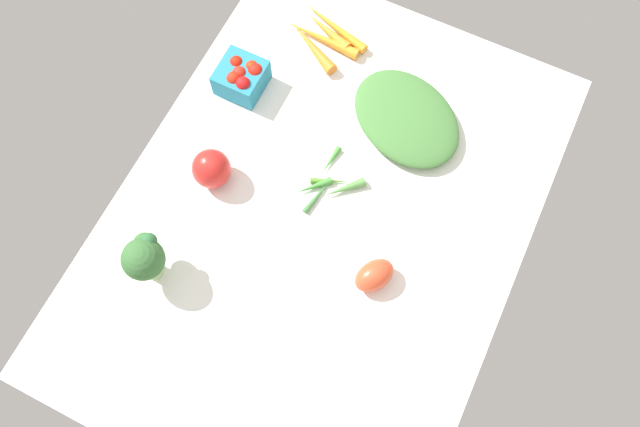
# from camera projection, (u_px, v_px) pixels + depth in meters

# --- Properties ---
(tablecloth) EXTENTS (1.04, 0.76, 0.02)m
(tablecloth) POSITION_uv_depth(u_px,v_px,m) (320.00, 219.00, 1.21)
(tablecloth) COLOR white
(tablecloth) RESTS_ON ground
(leafy_greens_clump) EXTENTS (0.27, 0.30, 0.04)m
(leafy_greens_clump) POSITION_uv_depth(u_px,v_px,m) (407.00, 118.00, 1.25)
(leafy_greens_clump) COLOR #437738
(leafy_greens_clump) RESTS_ON tablecloth
(roma_tomato) EXTENTS (0.09, 0.09, 0.05)m
(roma_tomato) POSITION_uv_depth(u_px,v_px,m) (374.00, 275.00, 1.13)
(roma_tomato) COLOR #E24A2A
(roma_tomato) RESTS_ON tablecloth
(okra_pile) EXTENTS (0.15, 0.12, 0.02)m
(okra_pile) POSITION_uv_depth(u_px,v_px,m) (330.00, 184.00, 1.21)
(okra_pile) COLOR #3F783D
(okra_pile) RESTS_ON tablecloth
(carrot_bunch) EXTENTS (0.15, 0.19, 0.03)m
(carrot_bunch) POSITION_uv_depth(u_px,v_px,m) (322.00, 36.00, 1.33)
(carrot_bunch) COLOR orange
(carrot_bunch) RESTS_ON tablecloth
(berry_basket) EXTENTS (0.09, 0.09, 0.07)m
(berry_basket) POSITION_uv_depth(u_px,v_px,m) (242.00, 77.00, 1.27)
(berry_basket) COLOR teal
(berry_basket) RESTS_ON tablecloth
(bell_pepper_red) EXTENTS (0.09, 0.09, 0.08)m
(bell_pepper_red) POSITION_uv_depth(u_px,v_px,m) (211.00, 169.00, 1.19)
(bell_pepper_red) COLOR red
(bell_pepper_red) RESTS_ON tablecloth
(broccoli_head) EXTENTS (0.09, 0.08, 0.12)m
(broccoli_head) POSITION_uv_depth(u_px,v_px,m) (145.00, 257.00, 1.09)
(broccoli_head) COLOR #A8CD85
(broccoli_head) RESTS_ON tablecloth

